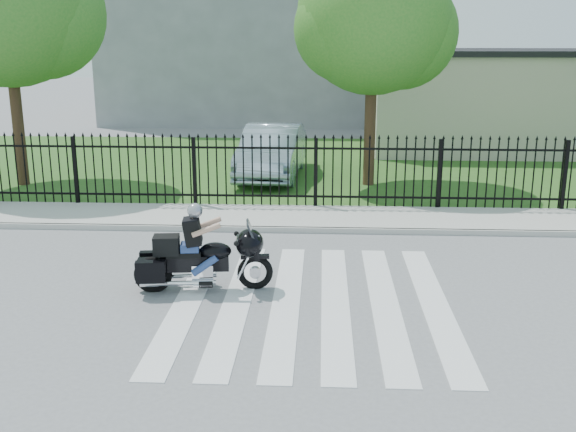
{
  "coord_description": "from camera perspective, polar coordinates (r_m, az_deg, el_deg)",
  "views": [
    {
      "loc": [
        0.16,
        -10.22,
        4.2
      ],
      "look_at": [
        -0.46,
        1.67,
        1.0
      ],
      "focal_mm": 42.0,
      "sensor_mm": 36.0,
      "label": 1
    }
  ],
  "objects": [
    {
      "name": "parked_car",
      "position": [
        20.53,
        -1.37,
        5.5
      ],
      "size": [
        1.96,
        4.85,
        1.57
      ],
      "primitive_type": "imported",
      "rotation": [
        0.0,
        0.0,
        -0.06
      ],
      "color": "#96ABBD",
      "rests_on": "grass_strip"
    },
    {
      "name": "motorcycle_rider",
      "position": [
        11.44,
        -7.51,
        -3.24
      ],
      "size": [
        2.35,
        0.92,
        1.56
      ],
      "rotation": [
        0.0,
        0.0,
        0.12
      ],
      "color": "black",
      "rests_on": "ground"
    },
    {
      "name": "curb",
      "position": [
        14.81,
        2.23,
        -1.2
      ],
      "size": [
        40.0,
        0.12,
        0.12
      ],
      "primitive_type": "cube",
      "color": "#ADAAA3",
      "rests_on": "ground"
    },
    {
      "name": "ground",
      "position": [
        11.05,
        1.94,
        -7.3
      ],
      "size": [
        120.0,
        120.0,
        0.0
      ],
      "primitive_type": "plane",
      "color": "slate",
      "rests_on": "ground"
    },
    {
      "name": "building_low",
      "position": [
        27.21,
        17.74,
        9.16
      ],
      "size": [
        10.0,
        6.0,
        3.5
      ],
      "primitive_type": "cube",
      "color": "beige",
      "rests_on": "ground"
    },
    {
      "name": "sidewalk",
      "position": [
        15.78,
        2.28,
        -0.19
      ],
      "size": [
        40.0,
        2.0,
        0.12
      ],
      "primitive_type": "cube",
      "color": "#ADAAA3",
      "rests_on": "ground"
    },
    {
      "name": "tree_mid",
      "position": [
        19.28,
        7.24,
        16.3
      ],
      "size": [
        4.2,
        4.2,
        6.78
      ],
      "color": "#382316",
      "rests_on": "ground"
    },
    {
      "name": "building_low_roof",
      "position": [
        27.11,
        18.05,
        13.05
      ],
      "size": [
        10.2,
        6.2,
        0.2
      ],
      "primitive_type": "cube",
      "color": "black",
      "rests_on": "building_low"
    },
    {
      "name": "iron_fence",
      "position": [
        16.56,
        2.36,
        3.53
      ],
      "size": [
        26.0,
        0.04,
        1.8
      ],
      "color": "black",
      "rests_on": "ground"
    },
    {
      "name": "grass_strip",
      "position": [
        22.62,
        2.51,
        4.34
      ],
      "size": [
        40.0,
        12.0,
        0.02
      ],
      "primitive_type": "cube",
      "color": "#2B551D",
      "rests_on": "ground"
    },
    {
      "name": "crosswalk",
      "position": [
        11.05,
        1.94,
        -7.27
      ],
      "size": [
        5.0,
        5.5,
        0.01
      ],
      "primitive_type": null,
      "color": "silver",
      "rests_on": "ground"
    }
  ]
}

